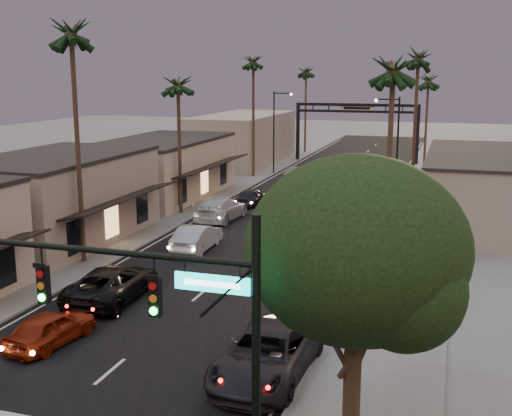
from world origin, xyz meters
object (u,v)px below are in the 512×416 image
Objects in this scene: palm_ra at (394,63)px; palm_lc at (178,79)px; corner_tree at (359,258)px; arch at (357,118)px; palm_lb at (71,27)px; curbside_black at (317,264)px; traffic_signal at (181,318)px; palm_ld at (253,58)px; palm_far at (306,69)px; oncoming_silver at (197,237)px; streetlight_left at (276,126)px; streetlight_right at (394,141)px; palm_rb at (419,54)px; curbside_near at (267,354)px; oncoming_red at (51,328)px; palm_rc at (429,77)px; oncoming_pickup at (112,283)px.

palm_lc is at bearing 145.10° from palm_ra.
arch is at bearing 98.62° from corner_tree.
curbside_black is (13.68, 1.26, -12.59)m from palm_lb.
palm_lc is 2.23× the size of curbside_black.
palm_ld is (-14.29, 51.00, 7.33)m from traffic_signal.
oncoming_silver is at bearing -84.47° from palm_far.
palm_lc is 19.10m from palm_ld.
streetlight_right is at bearing -43.21° from streetlight_left.
curbside_black is (-3.52, -0.74, -10.65)m from palm_ra.
arch is 1.00× the size of palm_lb.
palm_lc is 0.86× the size of palm_rb.
traffic_signal is 0.64× the size of palm_far.
curbside_near is (12.63, -46.61, -4.44)m from streetlight_left.
palm_far is 2.42× the size of curbside_black.
streetlight_right reaches higher than oncoming_red.
oncoming_silver is at bearing -107.65° from palm_rc.
curbside_near is at bearing -95.06° from palm_rb.
palm_rb is 31.92m from oncoming_pickup.
oncoming_silver reaches higher than curbside_black.
palm_lb is 14.36m from oncoming_silver.
arch is (-5.69, 66.00, 0.45)m from traffic_signal.
palm_rc is 2.89× the size of oncoming_red.
oncoming_pickup is at bearing -150.48° from palm_ra.
corner_tree is 0.72× the size of palm_rc.
palm_far reaches higher than curbside_near.
palm_rb is 37.98m from palm_far.
palm_ra is 1.00× the size of palm_far.
corner_tree is at bearing -89.11° from palm_rc.
oncoming_silver is at bearing 161.87° from curbside_black.
palm_lc is (-14.29, 32.00, 5.39)m from traffic_signal.
oncoming_red is 0.69× the size of oncoming_pickup.
palm_rb reaches higher than palm_lc.
palm_ra is (2.91, 20.00, 6.36)m from traffic_signal.
arch is 58.84m from oncoming_red.
palm_rb is 1.16× the size of palm_rc.
streetlight_left is 0.63× the size of palm_rb.
palm_ra reaches higher than arch.
palm_ld is at bearing 105.65° from traffic_signal.
palm_lc and palm_rc have the same top height.
corner_tree is at bearing 42.31° from traffic_signal.
oncoming_red is 0.66× the size of curbside_near.
streetlight_right is at bearing 88.36° from curbside_black.
palm_lc reaches higher than streetlight_right.
palm_rc is (0.00, 20.00, -1.95)m from palm_rb.
palm_ra reaches higher than oncoming_silver.
curbside_near reaches higher than oncoming_red.
streetlight_right is at bearing -95.05° from palm_rc.
curbside_near is (5.71, -58.61, -4.64)m from arch.
palm_rb is 2.83× the size of oncoming_silver.
palm_ld reaches higher than traffic_signal.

